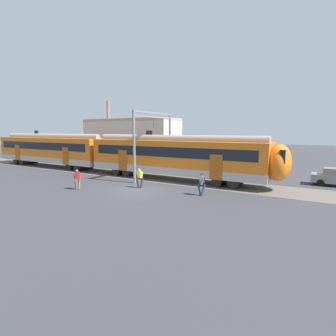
% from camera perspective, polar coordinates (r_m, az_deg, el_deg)
% --- Properties ---
extents(ground_plane, '(160.00, 160.00, 0.00)m').
position_cam_1_polar(ground_plane, '(21.26, -6.73, -4.80)').
color(ground_plane, '#38383D').
extents(track_bed, '(80.00, 4.40, 0.01)m').
position_cam_1_polar(track_bed, '(32.34, -16.22, -0.58)').
color(track_bed, '#605951').
rests_on(track_bed, ground).
extents(commuter_train, '(38.05, 3.07, 4.73)m').
position_cam_1_polar(commuter_train, '(30.32, -13.17, 3.25)').
color(commuter_train, '#B2ADA8').
rests_on(commuter_train, ground).
extents(pedestrian_red, '(0.50, 0.71, 1.67)m').
position_cam_1_polar(pedestrian_red, '(22.40, -19.13, -1.95)').
color(pedestrian_red, '#6B6051').
rests_on(pedestrian_red, ground).
extents(pedestrian_yellow, '(0.59, 0.62, 1.67)m').
position_cam_1_polar(pedestrian_yellow, '(21.88, -6.20, -1.84)').
color(pedestrian_yellow, '#28282D').
rests_on(pedestrian_yellow, ground).
extents(pedestrian_grey, '(0.71, 0.52, 1.67)m').
position_cam_1_polar(pedestrian_grey, '(19.34, 7.33, -3.11)').
color(pedestrian_grey, navy).
rests_on(pedestrian_grey, ground).
extents(catenary_gantry, '(0.24, 6.64, 6.53)m').
position_cam_1_polar(catenary_gantry, '(26.24, -3.11, 7.21)').
color(catenary_gantry, gray).
rests_on(catenary_gantry, ground).
extents(background_building, '(14.39, 5.00, 9.20)m').
position_cam_1_polar(background_building, '(39.31, -8.06, 5.87)').
color(background_building, beige).
rests_on(background_building, ground).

